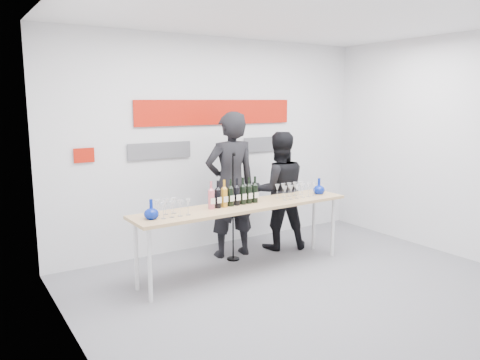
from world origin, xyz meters
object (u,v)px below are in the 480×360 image
(tasting_table, at_px, (244,210))
(presenter_left, at_px, (231,185))
(mic_stand, at_px, (233,228))
(presenter_right, at_px, (279,191))

(tasting_table, xyz_separation_m, presenter_left, (0.18, 0.63, 0.19))
(presenter_left, height_order, mic_stand, presenter_left)
(tasting_table, xyz_separation_m, mic_stand, (0.11, 0.45, -0.35))
(tasting_table, distance_m, presenter_right, 1.09)
(presenter_left, bearing_deg, tasting_table, 80.16)
(tasting_table, relative_size, presenter_right, 1.71)
(presenter_right, distance_m, mic_stand, 0.93)
(presenter_right, height_order, mic_stand, presenter_right)
(mic_stand, bearing_deg, tasting_table, -97.65)
(tasting_table, relative_size, presenter_left, 1.45)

